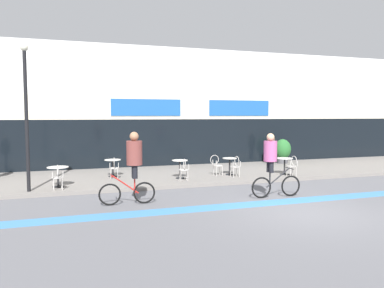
{
  "coord_description": "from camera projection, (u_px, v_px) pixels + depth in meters",
  "views": [
    {
      "loc": [
        -6.32,
        -8.74,
        2.74
      ],
      "look_at": [
        -1.29,
        6.54,
        1.49
      ],
      "focal_mm": 35.0,
      "sensor_mm": 36.0,
      "label": 1
    }
  ],
  "objects": [
    {
      "name": "ground_plane",
      "position": [
        309.0,
        213.0,
        10.46
      ],
      "size": [
        120.0,
        120.0,
        0.0
      ],
      "primitive_type": "plane",
      "color": "#5B5B60"
    },
    {
      "name": "sidewalk_slab",
      "position": [
        214.0,
        173.0,
        17.32
      ],
      "size": [
        40.0,
        5.5,
        0.12
      ],
      "primitive_type": "cube",
      "color": "slate",
      "rests_on": "ground"
    },
    {
      "name": "storefront_facade",
      "position": [
        184.0,
        109.0,
        21.56
      ],
      "size": [
        40.0,
        4.06,
        6.21
      ],
      "color": "silver",
      "rests_on": "ground"
    },
    {
      "name": "bike_lane_stripe",
      "position": [
        281.0,
        202.0,
        11.81
      ],
      "size": [
        36.0,
        0.7,
        0.01
      ],
      "primitive_type": "cube",
      "color": "#3D7AB7",
      "rests_on": "ground"
    },
    {
      "name": "bistro_table_0",
      "position": [
        58.0,
        172.0,
        13.62
      ],
      "size": [
        0.76,
        0.76,
        0.74
      ],
      "color": "black",
      "rests_on": "sidewalk_slab"
    },
    {
      "name": "bistro_table_1",
      "position": [
        113.0,
        164.0,
        15.93
      ],
      "size": [
        0.69,
        0.69,
        0.73
      ],
      "color": "black",
      "rests_on": "sidewalk_slab"
    },
    {
      "name": "bistro_table_2",
      "position": [
        180.0,
        165.0,
        15.45
      ],
      "size": [
        0.65,
        0.65,
        0.76
      ],
      "color": "black",
      "rests_on": "sidewalk_slab"
    },
    {
      "name": "bistro_table_3",
      "position": [
        230.0,
        163.0,
        16.38
      ],
      "size": [
        0.63,
        0.63,
        0.74
      ],
      "color": "black",
      "rests_on": "sidewalk_slab"
    },
    {
      "name": "bistro_table_4",
      "position": [
        285.0,
        163.0,
        16.49
      ],
      "size": [
        0.72,
        0.72,
        0.72
      ],
      "color": "black",
      "rests_on": "sidewalk_slab"
    },
    {
      "name": "cafe_chair_0_near",
      "position": [
        58.0,
        175.0,
        13.03
      ],
      "size": [
        0.44,
        0.59,
        0.9
      ],
      "rotation": [
        0.0,
        0.0,
        1.67
      ],
      "color": "#B7B2AD",
      "rests_on": "sidewalk_slab"
    },
    {
      "name": "cafe_chair_1_near",
      "position": [
        114.0,
        166.0,
        15.33
      ],
      "size": [
        0.44,
        0.59,
        0.9
      ],
      "rotation": [
        0.0,
        0.0,
        1.45
      ],
      "color": "#B7B2AD",
      "rests_on": "sidewalk_slab"
    },
    {
      "name": "cafe_chair_2_near",
      "position": [
        184.0,
        168.0,
        14.86
      ],
      "size": [
        0.45,
        0.6,
        0.9
      ],
      "rotation": [
        0.0,
        0.0,
        1.44
      ],
      "color": "#B7B2AD",
      "rests_on": "sidewalk_slab"
    },
    {
      "name": "cafe_chair_3_near",
      "position": [
        236.0,
        165.0,
        15.78
      ],
      "size": [
        0.41,
        0.58,
        0.9
      ],
      "rotation": [
        0.0,
        0.0,
        1.6
      ],
      "color": "#B7B2AD",
      "rests_on": "sidewalk_slab"
    },
    {
      "name": "cafe_chair_3_side",
      "position": [
        216.0,
        164.0,
        16.18
      ],
      "size": [
        0.59,
        0.42,
        0.9
      ],
      "rotation": [
        0.0,
        0.0,
        0.06
      ],
      "color": "#B7B2AD",
      "rests_on": "sidewalk_slab"
    },
    {
      "name": "cafe_chair_4_near",
      "position": [
        293.0,
        165.0,
        15.9
      ],
      "size": [
        0.4,
        0.57,
        0.9
      ],
      "rotation": [
        0.0,
        0.0,
        1.57
      ],
      "color": "#B7B2AD",
      "rests_on": "sidewalk_slab"
    },
    {
      "name": "planter_pot",
      "position": [
        282.0,
        150.0,
        20.33
      ],
      "size": [
        0.9,
        0.9,
        1.31
      ],
      "color": "#4C4C51",
      "rests_on": "sidewalk_slab"
    },
    {
      "name": "lamp_post",
      "position": [
        26.0,
        107.0,
        12.62
      ],
      "size": [
        0.26,
        0.26,
        5.0
      ],
      "color": "black",
      "rests_on": "sidewalk_slab"
    },
    {
      "name": "cyclist_0",
      "position": [
        133.0,
        161.0,
        11.42
      ],
      "size": [
        1.72,
        0.54,
        2.23
      ],
      "rotation": [
        0.0,
        0.0,
        3.08
      ],
      "color": "black",
      "rests_on": "ground"
    },
    {
      "name": "cyclist_1",
      "position": [
        272.0,
        161.0,
        12.35
      ],
      "size": [
        1.8,
        0.48,
        2.14
      ],
      "rotation": [
        0.0,
        0.0,
        -0.03
      ],
      "color": "black",
      "rests_on": "ground"
    },
    {
      "name": "pedestrian_near_end",
      "position": [
        271.0,
        146.0,
        19.99
      ],
      "size": [
        0.5,
        0.5,
        1.63
      ],
      "rotation": [
        0.0,
        0.0,
        -0.23
      ],
      "color": "#382D47",
      "rests_on": "sidewalk_slab"
    }
  ]
}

